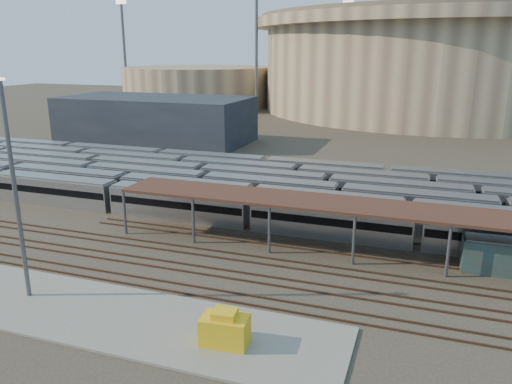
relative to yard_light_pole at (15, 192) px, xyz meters
name	(u,v)px	position (x,y,z in m)	size (l,w,h in m)	color
ground	(184,246)	(7.13, 14.53, -9.29)	(420.00, 420.00, 0.00)	#383026
apron	(46,303)	(2.13, -0.47, -9.19)	(50.00, 9.00, 0.20)	gray
subway_trains	(246,187)	(7.31, 33.03, -7.49)	(125.49, 23.90, 3.60)	#B5B5BA
inspection_shed	(404,212)	(29.13, 18.53, -4.30)	(60.30, 6.00, 5.30)	#57575C
empty_tracks	(160,264)	(7.13, 9.53, -9.20)	(170.00, 9.62, 0.18)	#4C3323
stadium	(440,61)	(32.13, 154.53, 7.19)	(124.00, 124.00, 32.50)	tan
secondary_arena	(199,86)	(-52.87, 144.53, -2.29)	(56.00, 56.00, 14.00)	tan
service_building	(156,119)	(-27.87, 69.53, -4.29)	(42.00, 20.00, 10.00)	#1E232D
floodlight_0	(256,48)	(-22.87, 124.53, 11.36)	(4.00, 1.00, 38.40)	#57575C
floodlight_1	(124,48)	(-77.87, 134.53, 11.36)	(4.00, 1.00, 38.40)	#57575C
floodlight_3	(346,48)	(-2.87, 174.53, 11.36)	(4.00, 1.00, 38.40)	#57575C
yard_light_pole	(15,192)	(0.00, 0.00, 0.00)	(0.81, 0.36, 18.00)	#57575C
yellow_equipment	(225,330)	(18.46, -1.22, -8.05)	(3.31, 2.07, 2.07)	gold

